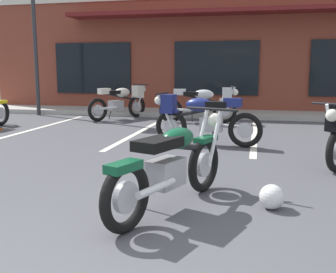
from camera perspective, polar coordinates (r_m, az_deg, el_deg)
ground_plane at (r=5.73m, az=-1.22°, el=-4.85°), size 80.00×80.00×0.00m
sidewalk_kerb at (r=12.58m, az=6.42°, el=3.31°), size 22.00×1.80×0.14m
brick_storefront_building at (r=16.28m, az=8.01°, el=11.39°), size 15.76×7.23×3.93m
painted_stall_lines at (r=9.05m, az=3.96°, el=0.49°), size 7.86×4.80×0.01m
motorcycle_foreground_classic at (r=4.10m, az=0.54°, el=-4.03°), size 1.05×2.02×0.98m
motorcycle_red_sportbike at (r=7.63m, az=4.74°, el=2.77°), size 2.10×0.72×0.98m
motorcycle_black_cruiser at (r=10.76m, az=4.84°, el=4.74°), size 2.11×0.70×0.98m
motorcycle_silver_naked at (r=11.67m, az=-6.67°, el=5.08°), size 1.33×1.87×0.98m
helmet_on_pavement at (r=4.31m, az=14.51°, el=-8.27°), size 0.26×0.26×0.26m
parking_lot_lamp_post at (r=13.20m, az=-18.85°, el=17.43°), size 0.24×0.76×5.20m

